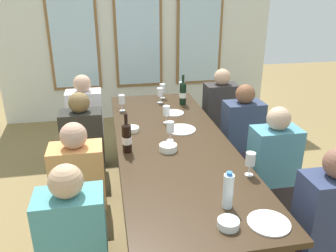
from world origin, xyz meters
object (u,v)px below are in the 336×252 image
at_px(wine_glass_4, 181,86).
at_px(wine_glass_5, 160,92).
at_px(tasting_bowl_0, 168,148).
at_px(wine_glass_2, 122,100).
at_px(tasting_bowl_2, 228,224).
at_px(seated_person_4, 80,195).
at_px(seated_person_0, 86,126).
at_px(seated_person_3, 241,140).
at_px(white_plate_1, 181,129).
at_px(tasting_bowl_1, 132,129).
at_px(seated_person_1, 220,117).
at_px(white_plate_0, 174,113).
at_px(white_plate_2, 269,223).
at_px(water_bottle, 228,191).
at_px(wine_bottle_0, 183,93).
at_px(wine_glass_1, 166,112).
at_px(dining_table, 173,148).
at_px(wine_bottle_1, 127,137).
at_px(wine_glass_6, 250,160).
at_px(seated_person_5, 272,173).
at_px(seated_person_7, 325,231).
at_px(wine_glass_3, 170,127).
at_px(wine_glass_0, 163,89).
at_px(seated_person_2, 84,152).

bearing_deg(wine_glass_4, wine_glass_5, -144.52).
bearing_deg(tasting_bowl_0, wine_glass_2, 106.38).
xyz_separation_m(tasting_bowl_2, seated_person_4, (-0.86, 0.80, -0.24)).
relative_size(seated_person_0, seated_person_3, 1.00).
bearing_deg(white_plate_1, seated_person_4, -146.60).
relative_size(wine_glass_2, wine_glass_4, 1.00).
relative_size(tasting_bowl_1, seated_person_0, 0.12).
xyz_separation_m(wine_glass_2, seated_person_1, (1.16, 0.16, -0.33)).
bearing_deg(tasting_bowl_2, white_plate_0, 87.90).
bearing_deg(tasting_bowl_0, white_plate_0, 75.61).
distance_m(white_plate_2, seated_person_3, 1.62).
relative_size(water_bottle, wine_glass_2, 1.38).
height_order(tasting_bowl_1, wine_glass_5, wine_glass_5).
bearing_deg(wine_bottle_0, wine_glass_1, -118.24).
relative_size(dining_table, wine_glass_2, 15.79).
xyz_separation_m(wine_bottle_1, seated_person_1, (1.18, 1.16, -0.34)).
height_order(dining_table, water_bottle, water_bottle).
relative_size(wine_glass_4, seated_person_4, 0.16).
bearing_deg(tasting_bowl_1, seated_person_3, 3.35).
relative_size(wine_glass_6, seated_person_5, 0.16).
xyz_separation_m(tasting_bowl_1, water_bottle, (0.46, -1.28, 0.09)).
relative_size(wine_glass_5, seated_person_7, 0.16).
bearing_deg(wine_glass_3, wine_glass_0, 83.31).
bearing_deg(tasting_bowl_0, seated_person_3, 31.39).
bearing_deg(wine_glass_0, seated_person_0, -167.87).
bearing_deg(wine_glass_4, seated_person_0, -168.09).
height_order(dining_table, white_plate_1, white_plate_1).
xyz_separation_m(white_plate_1, wine_glass_5, (-0.06, 0.83, 0.12)).
height_order(dining_table, wine_glass_5, wine_glass_5).
relative_size(white_plate_2, wine_glass_0, 1.39).
distance_m(white_plate_2, wine_glass_4, 2.46).
height_order(wine_glass_3, seated_person_5, seated_person_5).
relative_size(white_plate_1, wine_glass_6, 1.58).
distance_m(white_plate_1, wine_glass_6, 0.94).
bearing_deg(white_plate_2, wine_bottle_1, 123.96).
bearing_deg(white_plate_2, dining_table, 104.72).
bearing_deg(wine_glass_3, wine_bottle_1, -158.66).
relative_size(tasting_bowl_2, seated_person_0, 0.11).
bearing_deg(seated_person_2, seated_person_5, -24.10).
xyz_separation_m(tasting_bowl_1, seated_person_1, (1.11, 0.74, -0.23)).
bearing_deg(wine_glass_0, wine_bottle_1, -111.07).
distance_m(white_plate_2, wine_glass_5, 2.27).
bearing_deg(wine_bottle_1, tasting_bowl_1, 79.80).
height_order(wine_bottle_1, tasting_bowl_2, wine_bottle_1).
bearing_deg(wine_glass_2, tasting_bowl_1, -84.78).
distance_m(wine_glass_1, seated_person_0, 1.06).
bearing_deg(wine_glass_3, white_plate_0, 75.97).
bearing_deg(wine_bottle_0, wine_glass_2, -172.12).
distance_m(white_plate_0, water_bottle, 1.68).
xyz_separation_m(wine_bottle_1, tasting_bowl_2, (0.48, -1.04, -0.10)).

